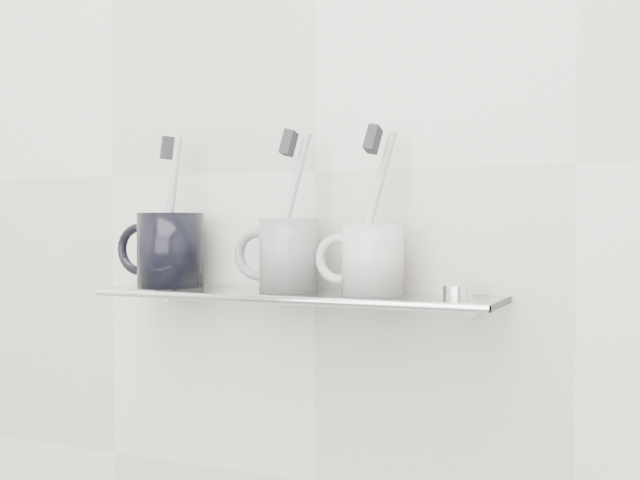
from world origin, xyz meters
The scene contains 18 objects.
wall_back centered at (0.00, 1.10, 1.25)m, with size 2.50×2.50×0.00m, color silver.
shelf_glass centered at (0.00, 1.04, 1.10)m, with size 0.50×0.12×0.01m, color silver.
shelf_rail centered at (0.00, 0.98, 1.10)m, with size 0.01×0.01×0.50m, color silver.
bracket_left centered at (-0.21, 1.09, 1.09)m, with size 0.02×0.02×0.03m, color silver.
bracket_right centered at (0.21, 1.09, 1.09)m, with size 0.02×0.02×0.03m, color silver.
mug_left centered at (-0.18, 1.04, 1.15)m, with size 0.09×0.09×0.10m, color black.
mug_left_handle centered at (-0.23, 1.04, 1.15)m, with size 0.07×0.07×0.01m, color black.
toothbrush_left centered at (-0.18, 1.04, 1.20)m, with size 0.01×0.01×0.19m, color silver.
bristles_left centered at (-0.18, 1.04, 1.28)m, with size 0.01×0.02×0.03m, color #2A2F32.
mug_center centered at (-0.01, 1.04, 1.14)m, with size 0.07×0.07×0.09m, color silver.
mug_center_handle centered at (-0.05, 1.04, 1.14)m, with size 0.07×0.07×0.01m, color silver.
toothbrush_center centered at (-0.01, 1.04, 1.20)m, with size 0.01×0.01×0.19m, color silver.
bristles_center centered at (-0.01, 1.04, 1.28)m, with size 0.01×0.02×0.03m, color #2A2F32.
mug_right centered at (0.10, 1.04, 1.14)m, with size 0.07×0.07×0.08m, color silver.
mug_right_handle centered at (0.06, 1.04, 1.14)m, with size 0.06×0.06×0.01m, color silver.
toothbrush_right centered at (0.10, 1.04, 1.20)m, with size 0.01×0.01×0.19m, color beige.
bristles_right centered at (0.10, 1.04, 1.28)m, with size 0.01×0.02×0.03m, color #2A2F32.
chrome_cap centered at (0.20, 1.04, 1.11)m, with size 0.03×0.03×0.01m, color silver.
Camera 1 is at (0.42, 0.17, 1.19)m, focal length 45.00 mm.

